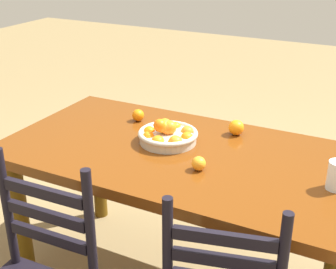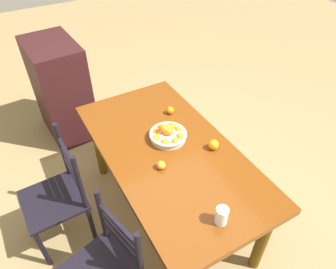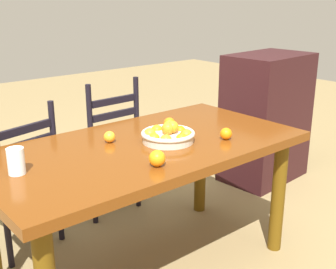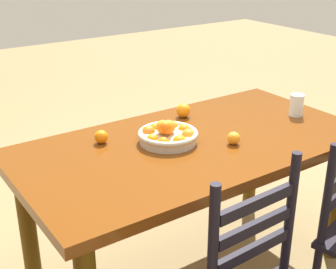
# 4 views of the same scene
# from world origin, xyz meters

# --- Properties ---
(ground_plane) EXTENTS (12.00, 12.00, 0.00)m
(ground_plane) POSITION_xyz_m (0.00, 0.00, 0.00)
(ground_plane) COLOR olive
(dining_table) EXTENTS (1.69, 0.88, 0.76)m
(dining_table) POSITION_xyz_m (0.00, 0.00, 0.66)
(dining_table) COLOR #612F0C
(dining_table) RESTS_ON ground
(chair_near_window) EXTENTS (0.45, 0.45, 0.97)m
(chair_near_window) POSITION_xyz_m (0.24, 0.80, 0.47)
(chair_near_window) COLOR black
(chair_near_window) RESTS_ON ground
(chair_by_cabinet) EXTENTS (0.52, 0.52, 0.91)m
(chair_by_cabinet) POSITION_xyz_m (-0.44, 0.70, 0.45)
(chair_by_cabinet) COLOR black
(chair_by_cabinet) RESTS_ON ground
(cabinet) EXTENTS (0.72, 0.51, 1.05)m
(cabinet) POSITION_xyz_m (1.57, 0.42, 0.53)
(cabinet) COLOR black
(cabinet) RESTS_ON ground
(fruit_bowl) EXTENTS (0.28, 0.28, 0.12)m
(fruit_bowl) POSITION_xyz_m (0.11, -0.06, 0.80)
(fruit_bowl) COLOR beige
(fruit_bowl) RESTS_ON dining_table
(orange_loose_0) EXTENTS (0.06, 0.06, 0.06)m
(orange_loose_0) POSITION_xyz_m (0.37, -0.23, 0.79)
(orange_loose_0) COLOR orange
(orange_loose_0) RESTS_ON dining_table
(orange_loose_1) EXTENTS (0.08, 0.08, 0.08)m
(orange_loose_1) POSITION_xyz_m (-0.15, -0.29, 0.80)
(orange_loose_1) COLOR orange
(orange_loose_1) RESTS_ON dining_table
(orange_loose_2) EXTENTS (0.06, 0.06, 0.06)m
(orange_loose_2) POSITION_xyz_m (-0.13, 0.13, 0.79)
(orange_loose_2) COLOR orange
(orange_loose_2) RESTS_ON dining_table
(drinking_glass) EXTENTS (0.07, 0.07, 0.12)m
(drinking_glass) POSITION_xyz_m (-0.67, 0.04, 0.82)
(drinking_glass) COLOR silver
(drinking_glass) RESTS_ON dining_table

